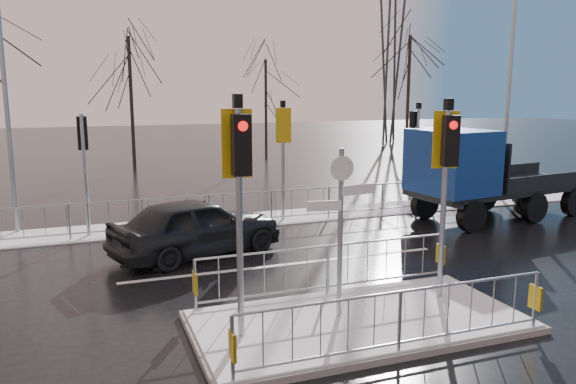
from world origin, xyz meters
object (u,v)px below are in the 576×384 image
object	(u,v)px
street_lamp_right	(511,84)
street_lamp_left	(7,79)
traffic_island	(358,305)
flatbed_truck	(473,173)
car_far_lane	(197,226)

from	to	relation	value
street_lamp_right	street_lamp_left	bearing A→B (deg)	176.63
traffic_island	flatbed_truck	xyz separation A→B (m)	(7.14, 6.03, 1.20)
flatbed_truck	traffic_island	bearing A→B (deg)	-139.84
traffic_island	street_lamp_left	xyz separation A→B (m)	(-6.42, 9.49, 4.10)
traffic_island	street_lamp_left	world-z (taller)	street_lamp_left
car_far_lane	street_lamp_right	xyz separation A→B (m)	(12.46, 3.13, 3.63)
traffic_island	car_far_lane	distance (m)	5.69
car_far_lane	street_lamp_left	bearing A→B (deg)	29.18
traffic_island	car_far_lane	xyz separation A→B (m)	(-1.88, 5.35, 0.37)
traffic_island	flatbed_truck	distance (m)	9.42
car_far_lane	flatbed_truck	bearing A→B (deg)	-104.26
street_lamp_left	flatbed_truck	bearing A→B (deg)	-14.33
car_far_lane	street_lamp_left	world-z (taller)	street_lamp_left
traffic_island	flatbed_truck	size ratio (longest dim) A/B	0.89
flatbed_truck	street_lamp_right	bearing A→B (deg)	35.59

